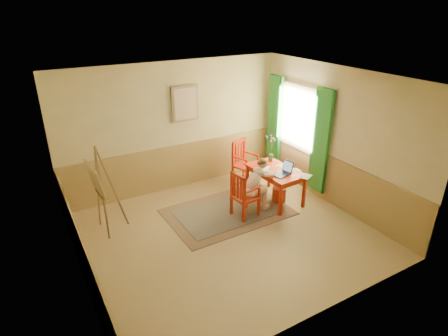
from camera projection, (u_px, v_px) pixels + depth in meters
room at (227, 164)px, 6.23m from camera, size 5.04×4.54×2.84m
wainscot at (207, 192)px, 7.22m from camera, size 5.00×4.50×1.00m
window at (297, 127)px, 8.22m from camera, size 0.12×2.01×2.20m
wall_portrait at (185, 104)px, 7.88m from camera, size 0.60×0.05×0.76m
rug at (228, 212)px, 7.50m from camera, size 2.42×1.64×0.02m
table at (275, 173)px, 7.70m from camera, size 0.78×1.24×0.72m
chair_left at (244, 195)px, 7.17m from camera, size 0.49×0.48×0.95m
chair_back at (244, 162)px, 8.54m from camera, size 0.57×0.58×1.02m
figure at (256, 184)px, 7.29m from camera, size 0.85×0.42×1.12m
laptop at (283, 172)px, 7.44m from camera, size 0.44×0.32×0.24m
papers at (287, 170)px, 7.63m from camera, size 0.78×1.03×0.00m
vase at (271, 149)px, 7.98m from camera, size 0.20×0.29×0.57m
wastebasket at (279, 194)px, 7.86m from camera, size 0.32×0.32×0.31m
easel at (98, 183)px, 6.48m from camera, size 0.58×0.75×1.68m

